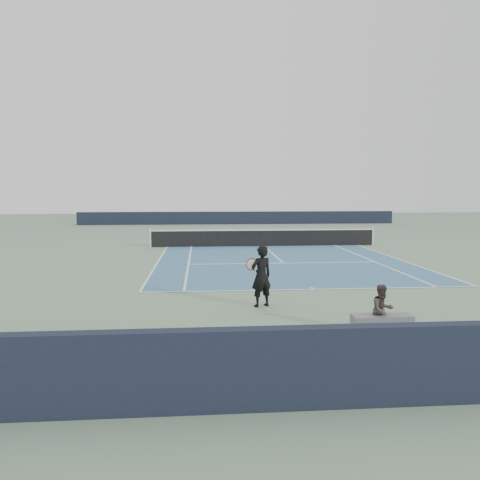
{
  "coord_description": "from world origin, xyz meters",
  "views": [
    {
      "loc": [
        -3.56,
        -26.31,
        3.14
      ],
      "look_at": [
        -1.94,
        -6.94,
        1.1
      ],
      "focal_mm": 35.0,
      "sensor_mm": 36.0,
      "label": 1
    }
  ],
  "objects": [
    {
      "name": "ground",
      "position": [
        0.0,
        0.0,
        0.0
      ],
      "size": [
        80.0,
        80.0,
        0.0
      ],
      "primitive_type": "plane",
      "color": "slate"
    },
    {
      "name": "windscreen_far",
      "position": [
        0.0,
        17.88,
        0.6
      ],
      "size": [
        30.0,
        0.25,
        1.2
      ],
      "primitive_type": "cube",
      "color": "black",
      "rests_on": "ground"
    },
    {
      "name": "tennis_ball",
      "position": [
        -1.83,
        -14.38,
        0.03
      ],
      "size": [
        0.06,
        0.06,
        0.06
      ],
      "primitive_type": "sphere",
      "color": "#BFE52E",
      "rests_on": "ground"
    },
    {
      "name": "windscreen_near",
      "position": [
        0.0,
        -19.88,
        0.6
      ],
      "size": [
        30.0,
        0.25,
        1.2
      ],
      "primitive_type": "cube",
      "color": "black",
      "rests_on": "ground"
    },
    {
      "name": "tennis_net",
      "position": [
        0.0,
        0.0,
        0.5
      ],
      "size": [
        12.9,
        0.1,
        1.07
      ],
      "color": "silver",
      "rests_on": "ground"
    },
    {
      "name": "spectator_bench",
      "position": [
        0.4,
        -16.55,
        0.38
      ],
      "size": [
        1.38,
        0.76,
        1.13
      ],
      "color": "slate",
      "rests_on": "ground"
    },
    {
      "name": "tennis_player",
      "position": [
        -1.94,
        -13.88,
        0.84
      ],
      "size": [
        0.83,
        0.67,
        1.68
      ],
      "color": "black",
      "rests_on": "ground"
    },
    {
      "name": "court_surface",
      "position": [
        0.0,
        0.0,
        0.01
      ],
      "size": [
        10.97,
        23.77,
        0.01
      ],
      "primitive_type": "cube",
      "color": "#3A688A",
      "rests_on": "ground"
    }
  ]
}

